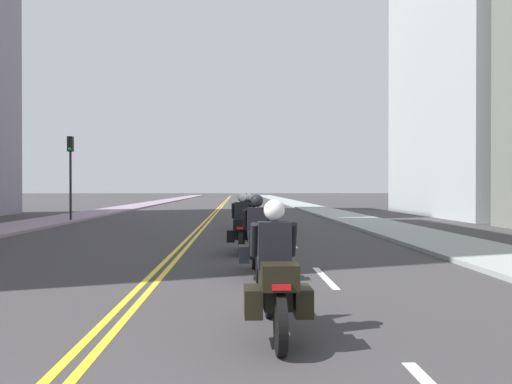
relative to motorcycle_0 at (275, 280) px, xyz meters
name	(u,v)px	position (x,y,z in m)	size (l,w,h in m)	color
ground_plane	(221,206)	(-2.11, 43.87, -0.68)	(264.00, 264.00, 0.00)	#383537
sidewalk_left	(139,205)	(-10.39, 43.87, -0.62)	(2.91, 144.00, 0.12)	gray
sidewalk_right	(302,205)	(6.17, 43.87, -0.62)	(2.91, 144.00, 0.12)	#919995
centreline_yellow_inner	(220,206)	(-2.23, 43.87, -0.68)	(0.12, 132.00, 0.01)	yellow
centreline_yellow_outer	(223,206)	(-1.99, 43.87, -0.68)	(0.12, 132.00, 0.01)	yellow
lane_dashes_white	(265,217)	(1.30, 24.87, -0.68)	(0.14, 56.40, 0.01)	silver
building_right_1	(495,11)	(16.37, 25.55, 12.74)	(9.60, 14.31, 26.84)	#B0B4B5
motorcycle_0	(275,280)	(0.00, 0.00, 0.00)	(0.77, 2.21, 1.65)	black
motorcycle_1	(257,243)	(-0.05, 4.08, -0.01)	(0.77, 2.20, 1.67)	black
motorcycle_2	(242,229)	(-0.34, 7.66, -0.01)	(0.78, 2.25, 1.67)	black
motorcycle_3	(248,220)	(-0.08, 11.63, -0.03)	(0.76, 2.24, 1.61)	black
motorcycle_4	(247,214)	(-0.02, 15.64, -0.04)	(0.77, 2.25, 1.58)	black
traffic_light_near	(70,163)	(-9.33, 20.44, 2.46)	(0.28, 0.38, 4.55)	black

